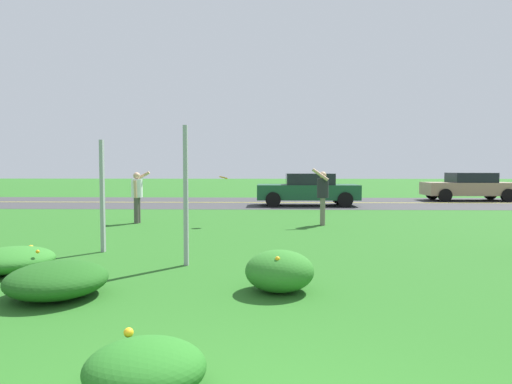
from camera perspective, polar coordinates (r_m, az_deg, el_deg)
ground_plane at (r=12.16m, az=0.44°, el=-4.92°), size 120.00×120.00×0.00m
highway_strip at (r=21.96m, az=1.02°, el=-1.35°), size 120.00×7.48×0.01m
highway_center_stripe at (r=21.96m, az=1.02°, el=-1.34°), size 120.00×0.16×0.00m
daylily_clump_near_camera at (r=6.22m, az=3.01°, el=-9.98°), size 0.94×0.93×0.56m
daylily_clump_mid_center at (r=3.67m, az=-13.91°, el=-20.89°), size 0.91×0.83×0.40m
daylily_clump_front_left at (r=6.52m, az=-23.95°, el=-10.14°), size 1.28×1.34×0.46m
daylily_clump_mid_right at (r=8.35m, az=-28.57°, el=-7.58°), size 1.29×1.33×0.41m
sign_post_near_path at (r=9.49m, az=-18.94°, el=-0.50°), size 0.07×0.10×2.25m
sign_post_by_roadside at (r=7.82m, az=-8.91°, el=-0.47°), size 0.07×0.10×2.42m
person_thrower_white_shirt at (r=14.19m, az=-14.87°, el=-0.10°), size 0.53×0.50×1.60m
person_catcher_dark_shirt at (r=13.39m, az=8.46°, el=-0.13°), size 0.52×0.50×1.69m
frisbee_orange at (r=13.24m, az=-4.16°, el=1.84°), size 0.26×0.25×0.11m
car_tan_leftmost at (r=25.77m, az=25.47°, el=0.64°), size 4.50×2.00×1.45m
car_dark_green_center_left at (r=20.30m, az=6.62°, el=0.35°), size 4.50×2.00×1.45m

